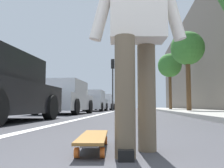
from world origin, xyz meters
The scene contains 12 objects.
ground_plane centered at (10.00, 0.00, 0.00)m, with size 80.00×80.00×0.00m, color #38383D.
lane_stripe_white centered at (20.00, 1.30, 0.00)m, with size 52.00×0.16×0.01m, color silver.
sidewalk_curb centered at (18.00, -3.48, 0.06)m, with size 52.00×3.20×0.13m, color #9E9B93.
building_facade centered at (22.00, -5.98, 4.73)m, with size 40.00×1.20×9.47m, color #5C554B.
skateboard centered at (1.26, 0.14, 0.09)m, with size 0.85×0.27×0.11m.
skater_person centered at (1.11, -0.21, 0.94)m, with size 0.48×0.72×1.64m.
parked_car_mid centered at (10.27, 2.97, 0.71)m, with size 4.22×2.00×1.49m.
parked_car_far centered at (16.92, 2.89, 0.70)m, with size 4.21×1.91×1.46m.
parked_car_end centered at (22.88, 2.89, 0.70)m, with size 4.21×2.01×1.47m.
traffic_light centered at (20.24, 1.70, 3.01)m, with size 0.33×0.28×4.37m.
street_tree_mid centered at (13.09, -3.08, 3.48)m, with size 1.84×1.84×4.46m.
street_tree_far centered at (20.19, -3.08, 3.70)m, with size 1.97×1.97×4.74m.
Camera 1 is at (-0.69, -0.19, 0.34)m, focal length 39.89 mm.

